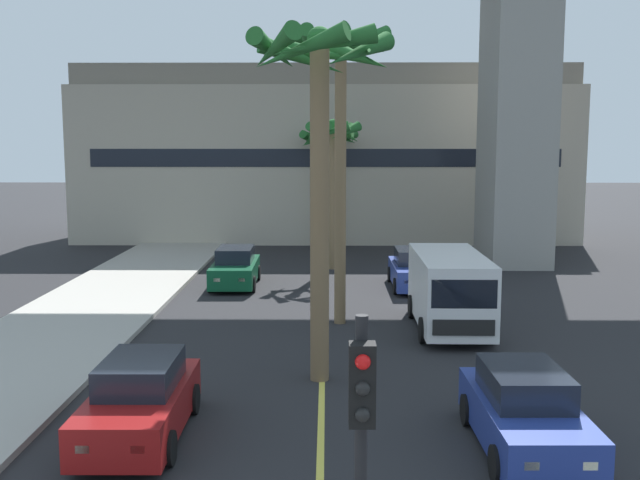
% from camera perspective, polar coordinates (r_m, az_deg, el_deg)
% --- Properties ---
extents(lane_stripe_center, '(0.14, 56.00, 0.01)m').
position_cam_1_polar(lane_stripe_center, '(22.74, 0.24, -7.07)').
color(lane_stripe_center, '#DBCC4C').
rests_on(lane_stripe_center, ground).
extents(pier_building_backdrop, '(29.11, 8.04, 10.17)m').
position_cam_1_polar(pier_building_backdrop, '(44.96, 0.40, 6.62)').
color(pier_building_backdrop, '#BCB29E').
rests_on(pier_building_backdrop, ground).
extents(car_queue_front, '(1.86, 4.11, 1.56)m').
position_cam_1_polar(car_queue_front, '(15.10, -13.82, -12.09)').
color(car_queue_front, maroon).
rests_on(car_queue_front, ground).
extents(car_queue_second, '(1.89, 4.13, 1.56)m').
position_cam_1_polar(car_queue_second, '(29.82, -6.62, -2.20)').
color(car_queue_second, '#0C4728').
rests_on(car_queue_second, ground).
extents(car_queue_third, '(1.84, 4.10, 1.56)m').
position_cam_1_polar(car_queue_third, '(29.45, 7.30, -2.34)').
color(car_queue_third, navy).
rests_on(car_queue_third, ground).
extents(car_queue_fourth, '(1.87, 4.12, 1.56)m').
position_cam_1_polar(car_queue_fourth, '(14.60, 15.65, -12.84)').
color(car_queue_fourth, navy).
rests_on(car_queue_fourth, ground).
extents(delivery_van, '(2.20, 5.27, 2.36)m').
position_cam_1_polar(delivery_van, '(22.93, 10.04, -3.78)').
color(delivery_van, white).
rests_on(delivery_van, ground).
extents(traffic_light_median_near, '(0.24, 0.37, 4.20)m').
position_cam_1_polar(traffic_light_median_near, '(7.06, 3.21, -17.82)').
color(traffic_light_median_near, black).
rests_on(traffic_light_median_near, ground).
extents(palm_tree_near_median, '(3.13, 3.22, 9.35)m').
position_cam_1_polar(palm_tree_near_median, '(23.10, 1.59, 11.76)').
color(palm_tree_near_median, brown).
rests_on(palm_tree_near_median, ground).
extents(palm_tree_mid_median, '(3.23, 3.27, 6.53)m').
position_cam_1_polar(palm_tree_mid_median, '(39.56, 0.64, 6.97)').
color(palm_tree_mid_median, brown).
rests_on(palm_tree_mid_median, ground).
extents(palm_tree_far_median, '(3.49, 3.45, 8.41)m').
position_cam_1_polar(palm_tree_far_median, '(17.33, 0.03, 10.87)').
color(palm_tree_far_median, brown).
rests_on(palm_tree_far_median, ground).
extents(palm_tree_farthest_median, '(2.68, 2.68, 6.82)m').
position_cam_1_polar(palm_tree_farthest_median, '(33.27, 1.08, 6.78)').
color(palm_tree_farthest_median, brown).
rests_on(palm_tree_farthest_median, ground).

